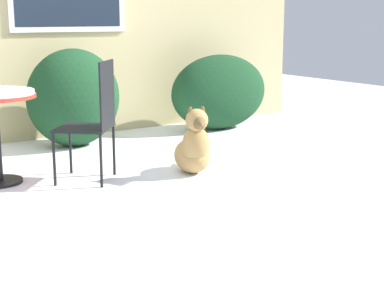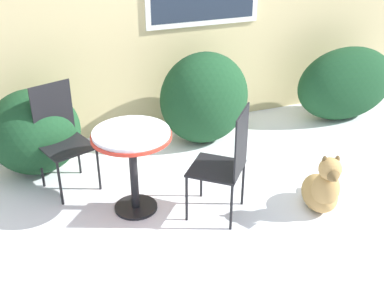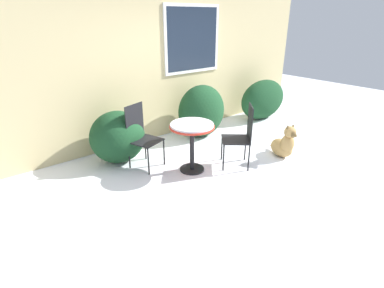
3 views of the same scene
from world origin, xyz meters
TOP-DOWN VIEW (x-y plane):
  - ground_plane at (0.00, 0.00)m, footprint 16.00×16.00m
  - house_wall at (0.04, 2.20)m, footprint 8.00×0.10m
  - shrub_left at (-1.32, 1.63)m, footprint 0.93×0.86m
  - shrub_middle at (0.55, 1.63)m, footprint 1.03×0.78m
  - shrub_right at (2.45, 1.58)m, footprint 1.36×0.64m
  - patio_table at (-0.57, 0.57)m, footprint 0.70×0.70m
  - patio_chair_near_table at (-1.10, 1.22)m, footprint 0.56×0.56m
  - patio_chair_far_side at (0.16, 0.20)m, footprint 0.62×0.62m
  - dog at (1.00, -0.07)m, footprint 0.45×0.67m

SIDE VIEW (x-z plane):
  - ground_plane at x=0.00m, z-range 0.00..0.00m
  - dog at x=1.00m, z-range -0.09..0.54m
  - shrub_left at x=-1.32m, z-range 0.00..0.88m
  - shrub_right at x=2.45m, z-range 0.00..0.94m
  - shrub_middle at x=0.55m, z-range 0.00..1.06m
  - patio_chair_near_table at x=-1.10m, z-range 0.04..1.07m
  - patio_chair_far_side at x=0.16m, z-range 0.04..1.07m
  - patio_table at x=-0.57m, z-range 0.25..1.04m
  - house_wall at x=0.04m, z-range 0.03..2.88m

